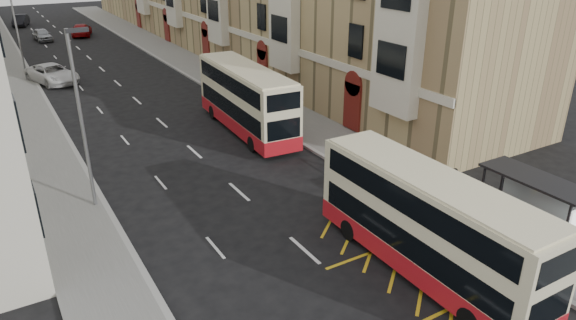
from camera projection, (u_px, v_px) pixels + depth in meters
ground at (368, 307)px, 17.38m from camera, size 200.00×200.00×0.00m
pavement_right at (222, 80)px, 44.75m from camera, size 4.00×120.00×0.15m
pavement_left at (27, 108)px, 37.46m from camera, size 3.00×120.00×0.15m
kerb_right at (200, 83)px, 43.81m from camera, size 0.25×120.00×0.15m
kerb_left at (49, 105)px, 38.17m from camera, size 0.25×120.00×0.15m
road_markings at (91, 59)px, 52.84m from camera, size 10.00×110.00×0.01m
bus_shelter at (544, 197)px, 20.15m from camera, size 1.65×4.25×2.70m
guard_railing at (395, 180)px, 24.51m from camera, size 0.06×6.56×1.01m
street_lamp_near at (81, 112)px, 22.01m from camera, size 0.93×0.18×8.00m
street_lamp_far at (16, 22)px, 45.65m from camera, size 0.93×0.18×8.00m
double_decker_front at (427, 224)px, 18.46m from camera, size 2.33×9.90×3.94m
double_decker_rear at (246, 99)px, 32.34m from camera, size 3.01×10.64×4.20m
pedestrian_near at (481, 205)px, 21.70m from camera, size 0.83×0.73×1.90m
pedestrian_mid at (507, 190)px, 23.00m from camera, size 1.04×0.88×1.89m
pedestrian_far at (454, 186)px, 23.46m from camera, size 1.09×0.53×1.80m
white_van at (52, 74)px, 43.94m from camera, size 4.26×6.29×1.60m
car_silver at (42, 35)px, 62.08m from camera, size 2.11×4.43×1.46m
car_dark at (21, 20)px, 72.53m from camera, size 2.75×4.99×1.56m
car_red at (81, 30)px, 65.16m from camera, size 3.44×5.63×1.53m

